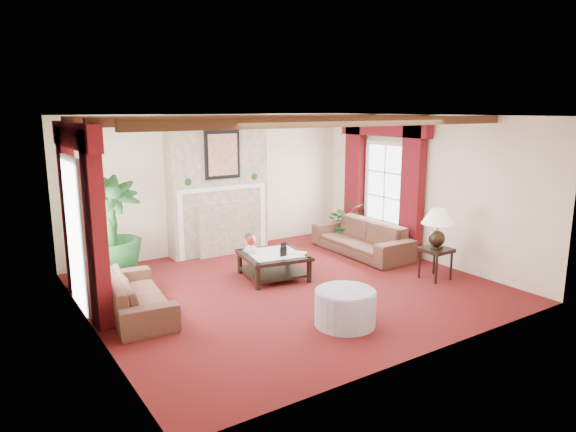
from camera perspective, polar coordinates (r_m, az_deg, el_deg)
floor at (r=8.27m, az=0.25°, el=-7.97°), size 6.00×6.00×0.00m
ceiling at (r=7.78m, az=0.27°, el=11.08°), size 6.00×6.00×0.00m
back_wall at (r=10.29m, az=-8.25°, el=3.61°), size 6.00×0.02×2.70m
left_wall at (r=6.77m, az=-21.41°, el=-1.39°), size 0.02×5.50×2.70m
right_wall at (r=9.87m, az=14.95°, el=2.98°), size 0.02×5.50×2.70m
ceiling_beams at (r=7.78m, az=0.27°, el=10.64°), size 6.00×3.00×0.12m
fireplace at (r=10.01m, az=-7.99°, el=11.14°), size 2.00×0.52×2.70m
french_door_left at (r=7.63m, az=-23.24°, el=5.82°), size 0.10×1.10×2.16m
french_door_right at (r=10.46m, az=10.96°, el=7.94°), size 0.10×1.10×2.16m
curtains_left at (r=7.63m, az=-22.68°, el=9.03°), size 0.20×2.40×2.55m
curtains_right at (r=10.36m, az=10.61°, el=10.25°), size 0.20×2.40×2.55m
sofa_left at (r=7.49m, az=-16.51°, el=-7.63°), size 2.02×0.98×0.74m
sofa_right at (r=10.13m, az=8.15°, el=-1.82°), size 2.24×0.78×0.86m
potted_palm at (r=8.89m, az=-18.93°, el=-3.93°), size 1.00×1.75×0.97m
small_plant at (r=10.99m, az=6.31°, el=-1.16°), size 1.29×1.33×0.69m
coffee_table at (r=8.69m, az=-1.61°, el=-5.53°), size 1.19×1.19×0.42m
side_table at (r=8.96m, az=16.05°, el=-5.09°), size 0.56×0.56×0.53m
ottoman at (r=6.90m, az=6.36°, el=-10.10°), size 0.81×0.81×0.47m
table_lamp at (r=8.80m, az=16.27°, el=-1.30°), size 0.54×0.54×0.68m
flower_vase at (r=8.61m, az=-4.13°, el=-3.55°), size 0.27×0.28×0.20m
book at (r=8.46m, az=0.63°, el=-3.42°), size 0.25×0.23×0.31m
photo_frame_a at (r=8.42m, az=-0.52°, el=-3.98°), size 0.13×0.04×0.17m
photo_frame_b at (r=8.86m, az=-0.51°, el=-3.33°), size 0.10×0.05×0.12m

